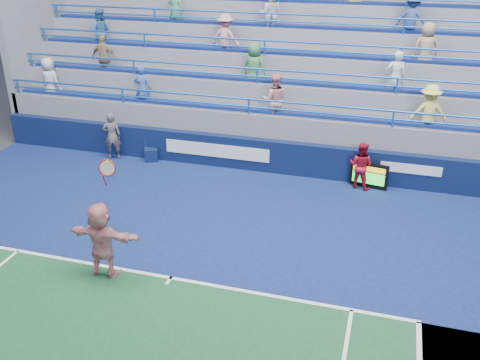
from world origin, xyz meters
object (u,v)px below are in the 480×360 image
(judge_chair, at_px, (151,154))
(line_judge, at_px, (112,136))
(tennis_player, at_px, (102,240))
(ball_girl, at_px, (361,165))
(serve_speed_board, at_px, (369,176))

(judge_chair, height_order, line_judge, line_judge)
(judge_chair, relative_size, line_judge, 0.47)
(tennis_player, bearing_deg, ball_girl, 50.27)
(line_judge, distance_m, ball_girl, 8.44)
(judge_chair, relative_size, tennis_player, 0.27)
(ball_girl, bearing_deg, line_judge, 17.54)
(line_judge, bearing_deg, ball_girl, 157.18)
(serve_speed_board, height_order, line_judge, line_judge)
(judge_chair, xyz_separation_m, line_judge, (-1.34, -0.19, 0.58))
(line_judge, bearing_deg, tennis_player, 93.84)
(line_judge, bearing_deg, judge_chair, 165.34)
(serve_speed_board, bearing_deg, line_judge, -179.38)
(judge_chair, xyz_separation_m, tennis_player, (1.84, -6.50, 0.66))
(serve_speed_board, relative_size, tennis_player, 0.40)
(tennis_player, height_order, line_judge, tennis_player)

